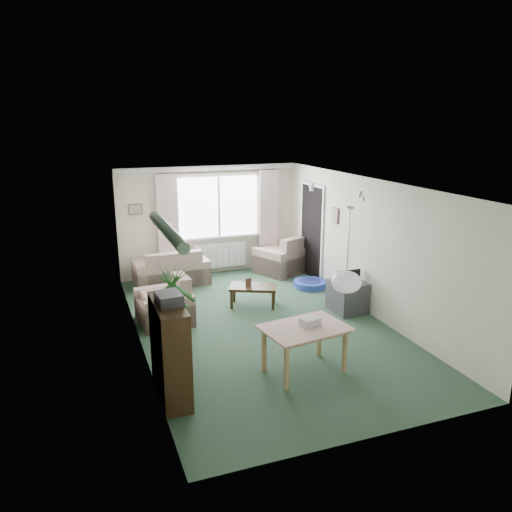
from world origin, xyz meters
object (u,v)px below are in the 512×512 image
object	(u,v)px
sofa	(171,267)
houseplant	(174,317)
armchair_corner	(280,254)
armchair_left	(164,300)
bookshelf	(170,350)
tv_cube	(348,296)
dining_table	(304,350)
coffee_table	(253,296)
pet_bed	(310,284)

from	to	relation	value
sofa	houseplant	world-z (taller)	houseplant
armchair_corner	armchair_left	size ratio (longest dim) A/B	1.07
sofa	bookshelf	bearing A→B (deg)	76.65
tv_cube	bookshelf	bearing A→B (deg)	-157.10
bookshelf	tv_cube	world-z (taller)	bookshelf
dining_table	houseplant	bearing A→B (deg)	156.32
armchair_corner	bookshelf	bearing A→B (deg)	28.28
coffee_table	houseplant	xyz separation A→B (m)	(-1.84, -1.89, 0.57)
sofa	coffee_table	xyz separation A→B (m)	(1.18, -1.79, -0.18)
bookshelf	houseplant	xyz separation A→B (m)	(0.19, 0.70, 0.14)
armchair_corner	coffee_table	size ratio (longest dim) A/B	1.10
armchair_corner	sofa	bearing A→B (deg)	-25.02
tv_cube	sofa	bearing A→B (deg)	132.29
armchair_corner	dining_table	size ratio (longest dim) A/B	0.92
sofa	armchair_left	size ratio (longest dim) A/B	1.71
armchair_left	tv_cube	xyz separation A→B (m)	(3.20, -0.62, -0.12)
bookshelf	houseplant	bearing A→B (deg)	74.89
coffee_table	tv_cube	world-z (taller)	tv_cube
armchair_corner	coffee_table	world-z (taller)	armchair_corner
armchair_left	houseplant	size ratio (longest dim) A/B	0.58
armchair_left	dining_table	size ratio (longest dim) A/B	0.86
dining_table	armchair_corner	bearing A→B (deg)	71.17
coffee_table	bookshelf	world-z (taller)	bookshelf
sofa	coffee_table	distance (m)	2.15
dining_table	tv_cube	size ratio (longest dim) A/B	1.67
armchair_left	dining_table	xyz separation A→B (m)	(1.48, -2.40, -0.08)
tv_cube	armchair_corner	bearing A→B (deg)	91.42
armchair_corner	bookshelf	distance (m)	5.48
houseplant	dining_table	xyz separation A→B (m)	(1.63, -0.72, -0.44)
coffee_table	dining_table	distance (m)	2.62
houseplant	pet_bed	distance (m)	4.19
dining_table	tv_cube	distance (m)	2.47
coffee_table	tv_cube	size ratio (longest dim) A/B	1.39
sofa	armchair_left	distance (m)	2.06
dining_table	pet_bed	xyz separation A→B (m)	(1.67, 3.20, -0.25)
armchair_corner	bookshelf	size ratio (longest dim) A/B	0.76
houseplant	sofa	bearing A→B (deg)	79.95
houseplant	tv_cube	world-z (taller)	houseplant
pet_bed	dining_table	bearing A→B (deg)	-117.53
dining_table	pet_bed	bearing A→B (deg)	62.47
armchair_corner	bookshelf	xyz separation A→B (m)	(-3.32, -4.36, 0.20)
sofa	coffee_table	size ratio (longest dim) A/B	1.76
coffee_table	armchair_corner	bearing A→B (deg)	53.82
bookshelf	dining_table	distance (m)	1.85
bookshelf	houseplant	size ratio (longest dim) A/B	0.82
coffee_table	sofa	bearing A→B (deg)	123.56
sofa	dining_table	distance (m)	4.51
armchair_left	pet_bed	distance (m)	3.27
pet_bed	coffee_table	bearing A→B (deg)	-158.20
pet_bed	tv_cube	bearing A→B (deg)	-87.98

